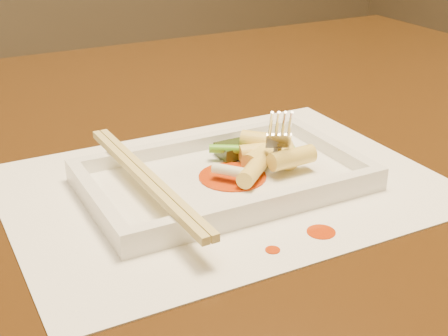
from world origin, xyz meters
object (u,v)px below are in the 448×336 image
table (160,218)px  chopstick_a (142,178)px  fork (279,87)px  placemat (224,186)px  plate_base (224,181)px

table → chopstick_a: bearing=-116.5°
chopstick_a → fork: fork is taller
placemat → plate_base: 0.00m
fork → table: bearing=123.8°
table → placemat: 0.17m
chopstick_a → table: bearing=63.5°
chopstick_a → fork: (0.15, 0.02, 0.06)m
table → plate_base: 0.18m
plate_base → table: bearing=94.9°
table → chopstick_a: size_ratio=5.75×
plate_base → fork: fork is taller
fork → placemat: bearing=-165.6°
table → plate_base: plate_base is taller
plate_base → chopstick_a: size_ratio=1.07×
table → plate_base: size_ratio=5.38×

